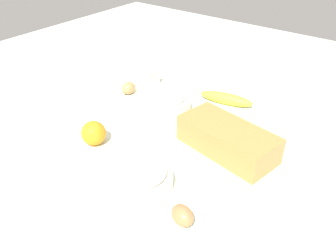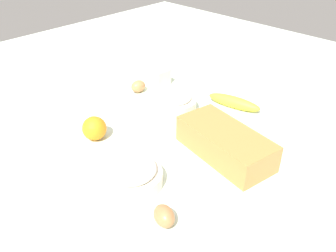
% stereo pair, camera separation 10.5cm
% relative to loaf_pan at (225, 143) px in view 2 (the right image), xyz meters
% --- Properties ---
extents(ground_plane, '(2.40, 2.40, 0.02)m').
position_rel_loaf_pan_xyz_m(ground_plane, '(0.17, 0.05, -0.05)').
color(ground_plane, silver).
extents(loaf_pan, '(0.30, 0.18, 0.08)m').
position_rel_loaf_pan_xyz_m(loaf_pan, '(0.00, 0.00, 0.00)').
color(loaf_pan, '#B77A3D').
rests_on(loaf_pan, ground_plane).
extents(flour_bowl, '(0.15, 0.15, 0.07)m').
position_rel_loaf_pan_xyz_m(flour_bowl, '(0.09, 0.26, -0.01)').
color(flour_bowl, silver).
rests_on(flour_bowl, ground_plane).
extents(sugar_bowl, '(0.13, 0.13, 0.07)m').
position_rel_loaf_pan_xyz_m(sugar_bowl, '(0.27, -0.09, -0.01)').
color(sugar_bowl, silver).
rests_on(sugar_bowl, ground_plane).
extents(banana, '(0.19, 0.08, 0.04)m').
position_rel_loaf_pan_xyz_m(banana, '(0.14, -0.24, -0.02)').
color(banana, yellow).
rests_on(banana, ground_plane).
extents(orange_fruit, '(0.07, 0.07, 0.07)m').
position_rel_loaf_pan_xyz_m(orange_fruit, '(0.33, 0.20, -0.01)').
color(orange_fruit, orange).
rests_on(orange_fruit, ground_plane).
extents(butter_block, '(0.09, 0.07, 0.06)m').
position_rel_loaf_pan_xyz_m(butter_block, '(0.47, -0.20, -0.01)').
color(butter_block, '#F4EDB2').
rests_on(butter_block, ground_plane).
extents(egg_near_butter, '(0.05, 0.06, 0.05)m').
position_rel_loaf_pan_xyz_m(egg_near_butter, '(0.46, -0.09, -0.02)').
color(egg_near_butter, '#B67B4A').
rests_on(egg_near_butter, ground_plane).
extents(egg_beside_bowl, '(0.07, 0.06, 0.04)m').
position_rel_loaf_pan_xyz_m(egg_beside_bowl, '(-0.06, 0.30, -0.02)').
color(egg_beside_bowl, '#A66F43').
rests_on(egg_beside_bowl, ground_plane).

